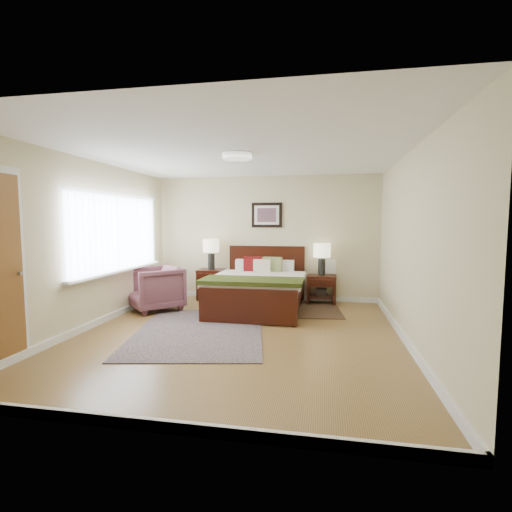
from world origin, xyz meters
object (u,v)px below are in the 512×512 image
Objects in this scene: nightstand_right at (321,286)px; lamp_right at (322,254)px; nightstand_left at (211,275)px; lamp_left at (211,249)px; armchair at (155,288)px; rug_persian at (200,331)px; bed at (258,282)px.

nightstand_right is 0.91× the size of lamp_right.
lamp_left is at bearing 90.00° from nightstand_left.
lamp_left is 0.71× the size of armchair.
rug_persian is at bearing -127.96° from lamp_right.
lamp_right is at bearing 65.97° from armchair.
bed is 3.28× the size of lamp_right.
lamp_right reaches higher than nightstand_left.
nightstand_left is at bearing 102.03° from armchair.
rug_persian is (-1.72, -2.19, -0.34)m from nightstand_right.
armchair is at bearing 126.95° from rug_persian.
nightstand_left is 2.30m from rug_persian.
lamp_left is 1.00× the size of lamp_right.
rug_persian is (-0.61, -1.45, -0.49)m from bed.
armchair reaches higher than rug_persian.
lamp_right is (2.22, 0.02, 0.48)m from nightstand_left.
bed is 1.34m from nightstand_right.
nightstand_left is 2.23m from nightstand_right.
bed is at bearing 56.07° from armchair.
armchair is 0.34× the size of rug_persian.
rug_persian is (-1.72, -2.21, -0.97)m from lamp_right.
nightstand_left is (-1.11, 0.73, -0.01)m from bed.
bed is 3.28× the size of lamp_left.
nightstand_left reaches higher than rug_persian.
armchair is at bearing -123.49° from nightstand_left.
lamp_right is at bearing 0.00° from lamp_left.
lamp_right reaches higher than rug_persian.
nightstand_left is 1.11× the size of nightstand_right.
armchair is 1.69m from rug_persian.
lamp_left is (0.00, 0.02, 0.55)m from nightstand_left.
armchair is (-2.93, -1.09, -0.59)m from lamp_right.
nightstand_left is 1.01× the size of lamp_right.
lamp_right is at bearing 34.20° from bed.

